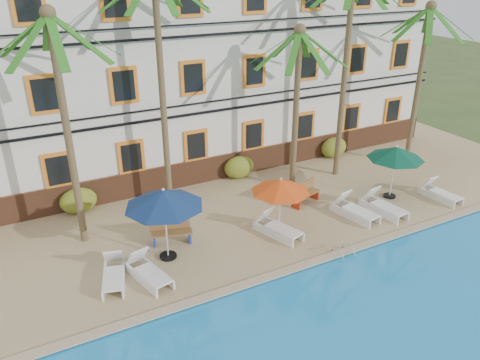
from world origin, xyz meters
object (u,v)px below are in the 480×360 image
bench_right (304,193)px  pool_ladder (343,255)px  umbrella_green (396,153)px  lounger_b (148,272)px  lounger_e (383,206)px  palm_a (62,102)px  palm_c (297,87)px  lounger_d (354,210)px  palm_b (160,64)px  umbrella_blue (164,199)px  lounger_c (277,227)px  palm_d (347,50)px  lounger_a (114,274)px  umbrella_red (281,186)px  lounger_f (440,193)px  palm_e (422,64)px  bench_left (172,231)px

bench_right → pool_ladder: (-1.06, -3.97, -0.47)m
umbrella_green → lounger_b: 11.52m
lounger_e → umbrella_green: bearing=35.1°
palm_a → umbrella_green: 13.41m
palm_c → lounger_d: bearing=-79.6°
palm_b → umbrella_blue: palm_b is taller
umbrella_blue → umbrella_green: (10.35, -0.11, -0.24)m
pool_ladder → lounger_c: bearing=120.7°
palm_d → lounger_a: bearing=-163.4°
palm_b → palm_c: palm_b is taller
lounger_b → lounger_c: 5.23m
umbrella_green → lounger_b: umbrella_green is taller
palm_c → palm_d: bearing=4.4°
umbrella_blue → pool_ladder: size_ratio=3.65×
lounger_b → lounger_e: bearing=-0.7°
lounger_b → bench_right: lounger_b is taller
palm_b → umbrella_red: bearing=-52.9°
palm_c → lounger_b: bearing=-155.3°
lounger_b → umbrella_blue: bearing=42.4°
lounger_d → bench_right: (-1.12, 1.95, 0.15)m
lounger_f → bench_right: 6.05m
palm_d → palm_e: palm_d is taller
bench_right → lounger_c: bearing=-145.1°
umbrella_red → pool_ladder: 3.36m
palm_d → lounger_d: 7.10m
lounger_f → palm_d: bearing=119.0°
lounger_c → lounger_e: lounger_e is taller
umbrella_red → palm_c: bearing=49.3°
bench_left → pool_ladder: (5.09, -3.68, -0.47)m
umbrella_red → lounger_a: 6.68m
umbrella_blue → lounger_c: bearing=-6.7°
palm_b → umbrella_green: bearing=-23.2°
lounger_e → bench_left: 8.76m
lounger_a → lounger_d: 9.78m
palm_b → lounger_e: (7.60, -4.76, -5.69)m
palm_b → palm_e: bearing=-5.7°
lounger_f → palm_c: bearing=141.3°
palm_b → palm_d: (8.36, -0.71, -0.04)m
umbrella_green → umbrella_red: bearing=-178.5°
lounger_b → lounger_a: bearing=158.2°
palm_a → palm_b: palm_b is taller
lounger_c → bench_right: lounger_c is taller
palm_e → umbrella_green: bearing=-144.6°
palm_e → umbrella_green: palm_e is taller
palm_b → lounger_b: (-2.43, -4.64, -5.71)m
palm_d → pool_ladder: size_ratio=12.76×
palm_b → umbrella_red: palm_b is taller
palm_b → lounger_d: size_ratio=4.43×
bench_right → lounger_d: bearing=-60.3°
lounger_c → lounger_e: size_ratio=0.99×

